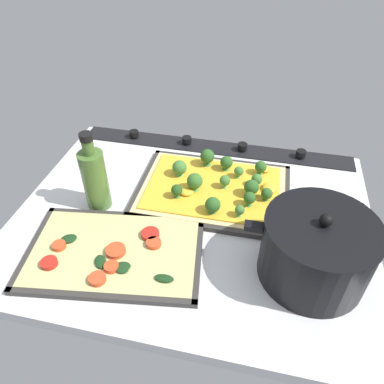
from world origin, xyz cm
name	(u,v)px	position (x,y,z in cm)	size (l,w,h in cm)	color
ground_plane	(193,219)	(0.00, 0.00, -1.50)	(83.51, 66.08, 3.00)	silver
stove_control_panel	(214,146)	(0.00, -29.54, 0.55)	(80.17, 7.00, 2.60)	black
baking_tray_front	(213,192)	(-3.28, -9.05, 0.36)	(38.33, 28.16, 1.30)	#33302D
broccoli_pizza	(216,186)	(-3.92, -9.35, 2.05)	(35.91, 25.74, 6.11)	#D3B77F
baking_tray_back	(115,253)	(13.58, 15.49, 0.37)	(39.85, 28.57, 1.30)	#33302D
veggie_pizza_back	(114,252)	(13.58, 15.76, 1.08)	(37.14, 25.85, 1.90)	#BEBB76
cooking_pot	(316,250)	(-26.70, 11.51, 6.89)	(28.19, 21.41, 16.09)	black
oil_bottle	(95,178)	(23.02, 1.36, 8.19)	(5.82, 5.82, 20.09)	#476B2D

